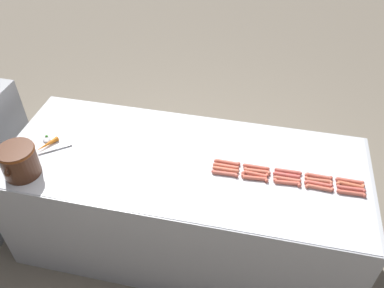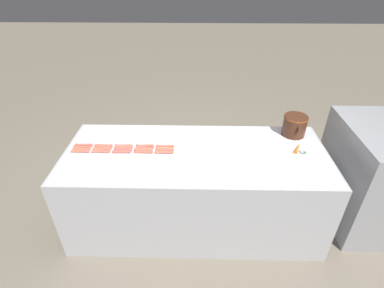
{
  "view_description": "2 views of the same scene",
  "coord_description": "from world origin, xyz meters",
  "px_view_note": "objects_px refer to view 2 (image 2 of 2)",
  "views": [
    {
      "loc": [
        -1.78,
        -0.44,
        2.61
      ],
      "look_at": [
        0.09,
        -0.03,
        0.91
      ],
      "focal_mm": 36.97,
      "sensor_mm": 36.0,
      "label": 1
    },
    {
      "loc": [
        2.14,
        0.01,
        2.34
      ],
      "look_at": [
        -0.0,
        -0.03,
        0.93
      ],
      "focal_mm": 27.46,
      "sensor_mm": 36.0,
      "label": 2
    }
  ],
  "objects_px": {
    "hot_dog_5": "(82,147)",
    "hot_dog_15": "(80,151)",
    "hot_dog_9": "(165,148)",
    "hot_dog_2": "(124,146)",
    "hot_dog_13": "(143,150)",
    "hot_dog_14": "(165,150)",
    "hot_dog_3": "(145,146)",
    "hot_dog_4": "(165,146)",
    "hot_dog_19": "(164,152)",
    "hot_dog_10": "(81,149)",
    "hot_dog_12": "(123,150)",
    "serving_spoon": "(298,150)",
    "hot_dog_8": "(145,148)",
    "hot_dog_18": "(144,152)",
    "hot_dog_1": "(103,145)",
    "hot_dog_17": "(121,152)",
    "hot_dog_7": "(123,147)",
    "bean_pot": "(295,124)",
    "hot_dog_6": "(103,147)",
    "back_cabinet": "(380,176)",
    "hot_dog_11": "(102,149)",
    "carrot": "(298,148)",
    "hot_dog_0": "(84,145)",
    "hot_dog_16": "(101,151)"
  },
  "relations": [
    {
      "from": "hot_dog_2",
      "to": "hot_dog_1",
      "type": "bearing_deg",
      "value": -90.3
    },
    {
      "from": "hot_dog_19",
      "to": "carrot",
      "type": "xyz_separation_m",
      "value": [
        -0.09,
        1.2,
        0.0
      ]
    },
    {
      "from": "hot_dog_12",
      "to": "hot_dog_19",
      "type": "height_order",
      "value": "same"
    },
    {
      "from": "hot_dog_14",
      "to": "serving_spoon",
      "type": "height_order",
      "value": "hot_dog_14"
    },
    {
      "from": "hot_dog_0",
      "to": "hot_dog_5",
      "type": "xyz_separation_m",
      "value": [
        0.04,
        -0.0,
        0.0
      ]
    },
    {
      "from": "hot_dog_4",
      "to": "hot_dog_6",
      "type": "bearing_deg",
      "value": -86.46
    },
    {
      "from": "hot_dog_4",
      "to": "hot_dog_9",
      "type": "relative_size",
      "value": 1.0
    },
    {
      "from": "hot_dog_5",
      "to": "bean_pot",
      "type": "bearing_deg",
      "value": 98.23
    },
    {
      "from": "hot_dog_14",
      "to": "hot_dog_19",
      "type": "relative_size",
      "value": 1.0
    },
    {
      "from": "hot_dog_4",
      "to": "back_cabinet",
      "type": "bearing_deg",
      "value": 90.95
    },
    {
      "from": "hot_dog_4",
      "to": "hot_dog_19",
      "type": "xyz_separation_m",
      "value": [
        0.1,
        0.0,
        0.0
      ]
    },
    {
      "from": "hot_dog_18",
      "to": "hot_dog_13",
      "type": "bearing_deg",
      "value": -164.66
    },
    {
      "from": "hot_dog_0",
      "to": "hot_dog_1",
      "type": "bearing_deg",
      "value": 89.13
    },
    {
      "from": "hot_dog_3",
      "to": "hot_dog_17",
      "type": "xyz_separation_m",
      "value": [
        0.1,
        -0.2,
        0.0
      ]
    },
    {
      "from": "hot_dog_3",
      "to": "hot_dog_14",
      "type": "xyz_separation_m",
      "value": [
        0.06,
        0.19,
        0.0
      ]
    },
    {
      "from": "hot_dog_2",
      "to": "hot_dog_10",
      "type": "distance_m",
      "value": 0.38
    },
    {
      "from": "hot_dog_6",
      "to": "hot_dog_8",
      "type": "relative_size",
      "value": 1.0
    },
    {
      "from": "hot_dog_17",
      "to": "hot_dog_18",
      "type": "relative_size",
      "value": 1.0
    },
    {
      "from": "hot_dog_1",
      "to": "hot_dog_12",
      "type": "xyz_separation_m",
      "value": [
        0.06,
        0.19,
        0.0
      ]
    },
    {
      "from": "carrot",
      "to": "hot_dog_0",
      "type": "bearing_deg",
      "value": -90.35
    },
    {
      "from": "hot_dog_0",
      "to": "hot_dog_18",
      "type": "height_order",
      "value": "same"
    },
    {
      "from": "hot_dog_1",
      "to": "hot_dog_2",
      "type": "xyz_separation_m",
      "value": [
        0.0,
        0.19,
        0.0
      ]
    },
    {
      "from": "hot_dog_10",
      "to": "hot_dog_11",
      "type": "distance_m",
      "value": 0.19
    },
    {
      "from": "hot_dog_14",
      "to": "carrot",
      "type": "distance_m",
      "value": 1.2
    },
    {
      "from": "hot_dog_7",
      "to": "hot_dog_13",
      "type": "height_order",
      "value": "same"
    },
    {
      "from": "hot_dog_2",
      "to": "hot_dog_15",
      "type": "relative_size",
      "value": 1.0
    },
    {
      "from": "hot_dog_18",
      "to": "hot_dog_1",
      "type": "bearing_deg",
      "value": -103.83
    },
    {
      "from": "hot_dog_8",
      "to": "hot_dog_16",
      "type": "relative_size",
      "value": 1.0
    },
    {
      "from": "hot_dog_11",
      "to": "hot_dog_2",
      "type": "bearing_deg",
      "value": 107.72
    },
    {
      "from": "hot_dog_6",
      "to": "serving_spoon",
      "type": "xyz_separation_m",
      "value": [
        0.0,
        1.76,
        -0.0
      ]
    },
    {
      "from": "hot_dog_5",
      "to": "hot_dog_9",
      "type": "distance_m",
      "value": 0.75
    },
    {
      "from": "serving_spoon",
      "to": "hot_dog_5",
      "type": "bearing_deg",
      "value": -90.03
    },
    {
      "from": "hot_dog_5",
      "to": "bean_pot",
      "type": "distance_m",
      "value": 1.99
    },
    {
      "from": "hot_dog_5",
      "to": "hot_dog_15",
      "type": "xyz_separation_m",
      "value": [
        0.06,
        0.0,
        0.0
      ]
    },
    {
      "from": "hot_dog_13",
      "to": "hot_dog_14",
      "type": "bearing_deg",
      "value": 89.78
    },
    {
      "from": "hot_dog_6",
      "to": "hot_dog_7",
      "type": "xyz_separation_m",
      "value": [
        -0.0,
        0.18,
        0.0
      ]
    },
    {
      "from": "hot_dog_10",
      "to": "hot_dog_13",
      "type": "xyz_separation_m",
      "value": [
        -0.0,
        0.56,
        0.0
      ]
    },
    {
      "from": "hot_dog_7",
      "to": "hot_dog_8",
      "type": "bearing_deg",
      "value": 89.58
    },
    {
      "from": "back_cabinet",
      "to": "carrot",
      "type": "bearing_deg",
      "value": -86.91
    },
    {
      "from": "back_cabinet",
      "to": "bean_pot",
      "type": "xyz_separation_m",
      "value": [
        -0.21,
        -0.85,
        0.44
      ]
    },
    {
      "from": "hot_dog_12",
      "to": "serving_spoon",
      "type": "xyz_separation_m",
      "value": [
        -0.03,
        1.57,
        -0.0
      ]
    },
    {
      "from": "hot_dog_19",
      "to": "serving_spoon",
      "type": "height_order",
      "value": "hot_dog_19"
    },
    {
      "from": "hot_dog_10",
      "to": "hot_dog_15",
      "type": "bearing_deg",
      "value": 3.71
    },
    {
      "from": "hot_dog_8",
      "to": "hot_dog_18",
      "type": "distance_m",
      "value": 0.06
    },
    {
      "from": "hot_dog_17",
      "to": "hot_dog_2",
      "type": "bearing_deg",
      "value": 178.8
    },
    {
      "from": "hot_dog_11",
      "to": "hot_dog_18",
      "type": "bearing_deg",
      "value": 84.83
    },
    {
      "from": "hot_dog_6",
      "to": "hot_dog_14",
      "type": "xyz_separation_m",
      "value": [
        0.03,
        0.56,
        0.0
      ]
    },
    {
      "from": "hot_dog_3",
      "to": "hot_dog_14",
      "type": "distance_m",
      "value": 0.2
    },
    {
      "from": "hot_dog_7",
      "to": "bean_pot",
      "type": "bearing_deg",
      "value": 100.01
    },
    {
      "from": "bean_pot",
      "to": "hot_dog_1",
      "type": "bearing_deg",
      "value": -81.96
    }
  ]
}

